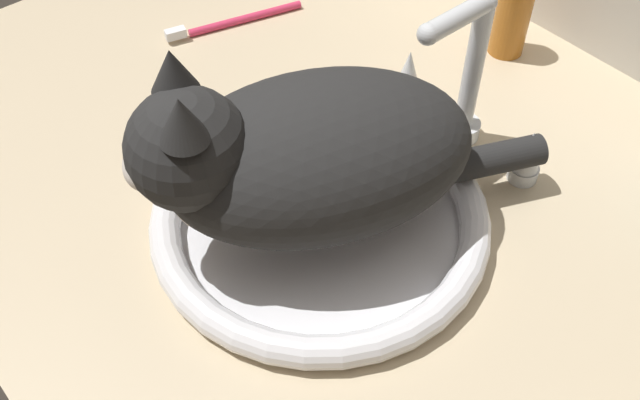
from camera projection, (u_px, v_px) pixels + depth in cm
name	position (u px, v px, depth cm)	size (l,w,h in cm)	color
countertop	(350.00, 195.00, 78.78)	(108.93, 75.71, 3.00)	#CCB793
sink_basin	(320.00, 218.00, 72.87)	(33.39, 33.39, 3.05)	white
faucet	(465.00, 88.00, 77.11)	(20.53, 10.93, 18.27)	silver
cat	(296.00, 156.00, 65.65)	(28.00, 38.36, 18.55)	black
amber_bottle	(512.00, 15.00, 89.27)	(4.38, 4.38, 11.13)	#B2661E
toothbrush	(233.00, 21.00, 96.31)	(5.83, 17.77, 1.70)	#D83359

